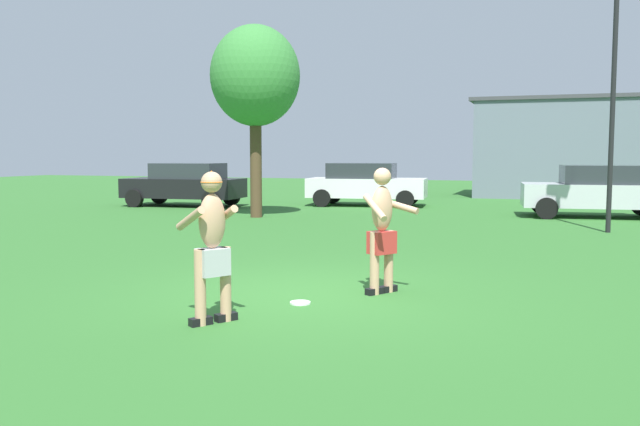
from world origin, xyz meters
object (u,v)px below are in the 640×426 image
at_px(frisbee, 300,303).
at_px(tree_left_field, 255,77).
at_px(car_silver_near_post, 598,190).
at_px(car_white_far_end, 366,184).
at_px(player_in_red, 382,227).
at_px(lamp_post, 614,79).
at_px(car_black_mid_lot, 185,184).
at_px(player_with_cap, 212,240).

height_order(frisbee, tree_left_field, tree_left_field).
height_order(car_silver_near_post, car_white_far_end, same).
relative_size(player_in_red, frisbee, 6.48).
distance_m(frisbee, tree_left_field, 12.61).
bearing_deg(car_white_far_end, lamp_post, -37.95).
bearing_deg(player_in_red, frisbee, -130.08).
distance_m(car_black_mid_lot, tree_left_field, 6.22).
distance_m(player_with_cap, lamp_post, 12.41).
relative_size(player_with_cap, tree_left_field, 0.30).
relative_size(player_in_red, tree_left_field, 0.30).
distance_m(frisbee, lamp_post, 11.35).
bearing_deg(tree_left_field, player_in_red, -56.42).
bearing_deg(lamp_post, tree_left_field, 175.80).
bearing_deg(tree_left_field, car_white_far_end, 70.39).
bearing_deg(car_silver_near_post, car_black_mid_lot, -178.52).
height_order(car_silver_near_post, car_black_mid_lot, same).
xyz_separation_m(player_with_cap, lamp_post, (4.89, 11.07, 2.76)).
relative_size(car_white_far_end, tree_left_field, 0.78).
height_order(player_with_cap, car_black_mid_lot, player_with_cap).
bearing_deg(player_with_cap, car_black_mid_lot, 121.83).
distance_m(car_white_far_end, tree_left_field, 6.68).
distance_m(player_in_red, car_white_far_end, 15.61).
relative_size(car_silver_near_post, tree_left_field, 0.78).
distance_m(frisbee, car_white_far_end, 16.38).
xyz_separation_m(car_silver_near_post, car_black_mid_lot, (-14.06, -0.36, 0.00)).
distance_m(player_with_cap, frisbee, 1.67).
bearing_deg(frisbee, tree_left_field, 117.59).
distance_m(car_white_far_end, lamp_post, 10.41).
bearing_deg(tree_left_field, car_black_mid_lot, 144.75).
xyz_separation_m(lamp_post, tree_left_field, (-9.81, 0.72, 0.48)).
relative_size(player_in_red, lamp_post, 0.28).
height_order(player_with_cap, car_white_far_end, player_with_cap).
height_order(car_white_far_end, tree_left_field, tree_left_field).
xyz_separation_m(car_black_mid_lot, tree_left_field, (4.27, -3.02, 3.38)).
distance_m(car_silver_near_post, car_white_far_end, 8.12).
bearing_deg(player_in_red, car_silver_near_post, 75.08).
bearing_deg(player_with_cap, car_silver_near_post, 72.22).
height_order(car_black_mid_lot, lamp_post, lamp_post).
bearing_deg(car_silver_near_post, tree_left_field, -160.95).
bearing_deg(lamp_post, player_with_cap, -113.84).
distance_m(player_in_red, car_silver_near_post, 13.38).
bearing_deg(player_in_red, car_white_far_end, 106.40).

